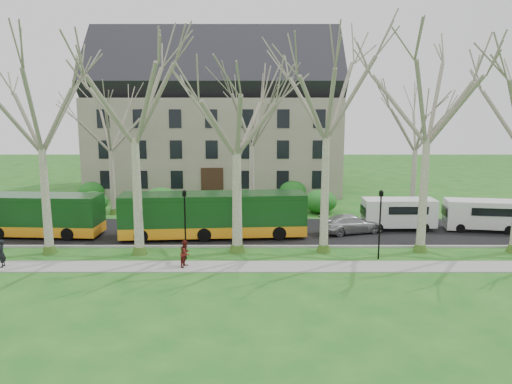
{
  "coord_description": "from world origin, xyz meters",
  "views": [
    {
      "loc": [
        -1.6,
        -30.81,
        9.76
      ],
      "look_at": [
        -1.63,
        3.0,
        3.53
      ],
      "focal_mm": 35.0,
      "sensor_mm": 36.0,
      "label": 1
    }
  ],
  "objects_px": {
    "van_a": "(399,214)",
    "pedestrian_a": "(2,253)",
    "bus_lead": "(15,214)",
    "pedestrian_b": "(185,253)",
    "sedan": "(351,224)",
    "van_b": "(482,215)",
    "bus_follow": "(214,214)"
  },
  "relations": [
    {
      "from": "bus_follow",
      "to": "pedestrian_b",
      "type": "relative_size",
      "value": 8.15
    },
    {
      "from": "van_b",
      "to": "bus_follow",
      "type": "bearing_deg",
      "value": -166.61
    },
    {
      "from": "sedan",
      "to": "van_b",
      "type": "height_order",
      "value": "van_b"
    },
    {
      "from": "bus_lead",
      "to": "sedan",
      "type": "height_order",
      "value": "bus_lead"
    },
    {
      "from": "bus_lead",
      "to": "pedestrian_b",
      "type": "xyz_separation_m",
      "value": [
        13.32,
        -6.94,
        -0.75
      ]
    },
    {
      "from": "bus_follow",
      "to": "sedan",
      "type": "relative_size",
      "value": 2.81
    },
    {
      "from": "pedestrian_a",
      "to": "pedestrian_b",
      "type": "distance_m",
      "value": 10.82
    },
    {
      "from": "bus_follow",
      "to": "pedestrian_a",
      "type": "distance_m",
      "value": 13.69
    },
    {
      "from": "pedestrian_a",
      "to": "pedestrian_b",
      "type": "bearing_deg",
      "value": 80.55
    },
    {
      "from": "van_b",
      "to": "pedestrian_a",
      "type": "xyz_separation_m",
      "value": [
        -32.0,
        -8.42,
        -0.33
      ]
    },
    {
      "from": "bus_lead",
      "to": "bus_follow",
      "type": "xyz_separation_m",
      "value": [
        14.44,
        -0.39,
        0.08
      ]
    },
    {
      "from": "van_b",
      "to": "pedestrian_b",
      "type": "xyz_separation_m",
      "value": [
        -21.18,
        -8.31,
        -0.35
      ]
    },
    {
      "from": "sedan",
      "to": "pedestrian_b",
      "type": "relative_size",
      "value": 2.9
    },
    {
      "from": "sedan",
      "to": "van_b",
      "type": "bearing_deg",
      "value": -103.83
    },
    {
      "from": "bus_lead",
      "to": "pedestrian_a",
      "type": "xyz_separation_m",
      "value": [
        2.5,
        -7.04,
        -0.73
      ]
    },
    {
      "from": "bus_follow",
      "to": "pedestrian_a",
      "type": "height_order",
      "value": "bus_follow"
    },
    {
      "from": "van_b",
      "to": "pedestrian_b",
      "type": "bearing_deg",
      "value": -150.2
    },
    {
      "from": "bus_lead",
      "to": "sedan",
      "type": "distance_m",
      "value": 24.58
    },
    {
      "from": "sedan",
      "to": "pedestrian_a",
      "type": "bearing_deg",
      "value": 91.95
    },
    {
      "from": "van_a",
      "to": "pedestrian_a",
      "type": "height_order",
      "value": "van_a"
    },
    {
      "from": "van_b",
      "to": "bus_lead",
      "type": "bearing_deg",
      "value": -169.34
    },
    {
      "from": "sedan",
      "to": "van_a",
      "type": "relative_size",
      "value": 0.87
    },
    {
      "from": "van_a",
      "to": "pedestrian_a",
      "type": "xyz_separation_m",
      "value": [
        -25.84,
        -8.82,
        -0.34
      ]
    },
    {
      "from": "van_a",
      "to": "pedestrian_a",
      "type": "distance_m",
      "value": 27.31
    },
    {
      "from": "sedan",
      "to": "pedestrian_a",
      "type": "relative_size",
      "value": 2.81
    },
    {
      "from": "sedan",
      "to": "bus_lead",
      "type": "bearing_deg",
      "value": 74.24
    },
    {
      "from": "van_a",
      "to": "pedestrian_b",
      "type": "relative_size",
      "value": 3.34
    },
    {
      "from": "van_a",
      "to": "pedestrian_b",
      "type": "xyz_separation_m",
      "value": [
        -15.02,
        -8.72,
        -0.37
      ]
    },
    {
      "from": "pedestrian_a",
      "to": "pedestrian_b",
      "type": "height_order",
      "value": "pedestrian_a"
    },
    {
      "from": "sedan",
      "to": "pedestrian_b",
      "type": "xyz_separation_m",
      "value": [
        -11.23,
        -7.68,
        0.13
      ]
    },
    {
      "from": "bus_lead",
      "to": "bus_follow",
      "type": "relative_size",
      "value": 0.95
    },
    {
      "from": "van_a",
      "to": "van_b",
      "type": "bearing_deg",
      "value": -4.21
    }
  ]
}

